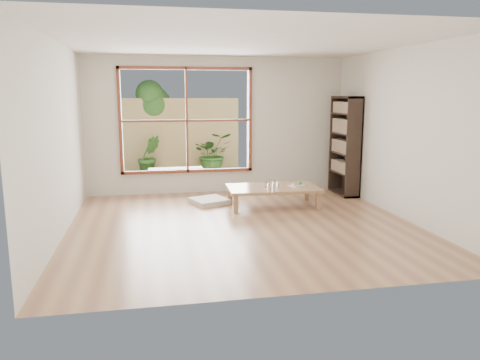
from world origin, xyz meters
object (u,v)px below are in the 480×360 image
(food_tray, at_px, (298,185))
(garden_bench, at_px, (176,171))
(bookshelf, at_px, (345,146))
(low_table, at_px, (273,189))

(food_tray, height_order, garden_bench, food_tray)
(bookshelf, height_order, garden_bench, bookshelf)
(low_table, relative_size, food_tray, 5.03)
(food_tray, xyz_separation_m, garden_bench, (-1.96, 2.12, -0.04))
(food_tray, relative_size, garden_bench, 0.28)
(bookshelf, distance_m, food_tray, 1.49)
(food_tray, bearing_deg, bookshelf, 7.70)
(bookshelf, relative_size, garden_bench, 1.64)
(bookshelf, xyz_separation_m, food_tray, (-1.16, -0.73, -0.57))
(low_table, distance_m, bookshelf, 1.86)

